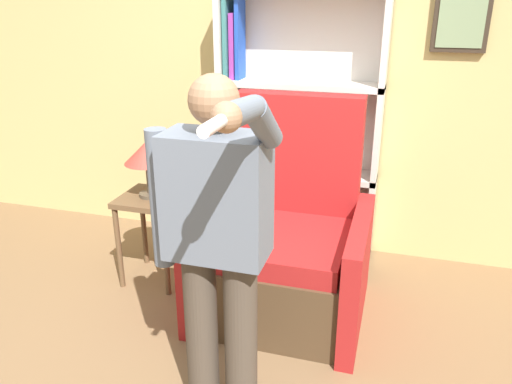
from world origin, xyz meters
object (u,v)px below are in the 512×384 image
(bookcase, at_px, (284,133))
(side_table, at_px, (152,213))
(table_lamp, at_px, (147,154))
(armchair, at_px, (285,249))
(person_standing, at_px, (217,239))

(bookcase, height_order, side_table, bookcase)
(side_table, height_order, table_lamp, table_lamp)
(armchair, xyz_separation_m, side_table, (-0.94, 0.07, 0.10))
(side_table, bearing_deg, bookcase, 43.93)
(bookcase, xyz_separation_m, side_table, (-0.74, -0.71, -0.43))
(person_standing, xyz_separation_m, table_lamp, (-0.86, 1.00, 0.00))
(table_lamp, bearing_deg, armchair, -4.06)
(armchair, bearing_deg, side_table, 175.94)
(person_standing, bearing_deg, armchair, 84.79)
(armchair, xyz_separation_m, table_lamp, (-0.94, 0.07, 0.51))
(side_table, xyz_separation_m, table_lamp, (-0.00, 0.00, 0.41))
(armchair, distance_m, side_table, 0.95)
(person_standing, bearing_deg, table_lamp, 130.40)
(armchair, relative_size, person_standing, 0.82)
(person_standing, xyz_separation_m, side_table, (-0.86, 1.00, -0.41))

